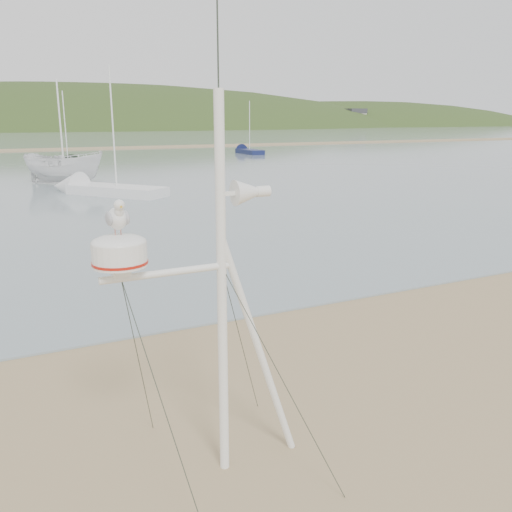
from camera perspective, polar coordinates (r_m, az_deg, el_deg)
name	(u,v)px	position (r m, az deg, el deg)	size (l,w,h in m)	color
ground	(166,464)	(7.10, -9.48, -20.82)	(560.00, 560.00, 0.00)	#8F7652
sandbar	(0,151)	(75.73, -25.34, 9.98)	(560.00, 7.00, 0.07)	#8F7652
hill_ridge	(44,177)	(242.61, -21.46, 7.74)	(620.00, 180.00, 80.00)	#263A17
mast_rig	(220,372)	(6.27, -3.84, -12.09)	(2.35, 2.50, 5.29)	white
boat_white	(62,140)	(36.01, -19.78, 11.37)	(2.01, 2.07, 5.35)	white
sailboat_dark_mid	(71,164)	(48.17, -18.92, 9.11)	(3.11, 6.84, 6.62)	black
sailboat_white_near	(88,188)	(31.40, -17.22, 6.83)	(5.93, 6.90, 7.30)	white
sailboat_blue_far	(244,151)	(64.97, -1.28, 11.02)	(1.69, 6.47, 6.42)	#131A45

